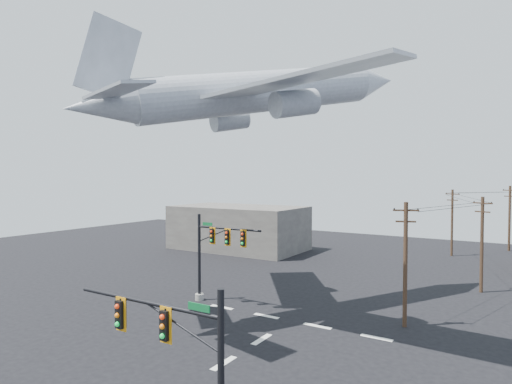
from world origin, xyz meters
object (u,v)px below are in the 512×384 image
Objects in this scene: utility_pole_b at (482,242)px; airliner at (260,93)px; utility_pole_d at (509,217)px; signal_mast_near at (184,372)px; signal_mast_far at (213,254)px; utility_pole_a at (405,262)px; utility_pole_c at (452,221)px.

utility_pole_b is 23.34m from airliner.
signal_mast_near is at bearing -79.26° from utility_pole_d.
signal_mast_far is at bearing -96.73° from utility_pole_d.
utility_pole_a is 29.92m from utility_pole_c.
utility_pole_b is at bearing -74.49° from utility_pole_d.
utility_pole_b is at bearing 77.74° from signal_mast_near.
utility_pole_a is (3.04, 18.71, 0.85)m from signal_mast_near.
signal_mast_far is 0.84× the size of utility_pole_b.
utility_pole_a reaches higher than signal_mast_near.
signal_mast_far is 13.06m from airliner.
utility_pole_a is 0.33× the size of airliner.
utility_pole_a is at bearing -49.52° from airliner.
utility_pole_c reaches higher than utility_pole_b.
signal_mast_far is at bearing 124.64° from signal_mast_near.
utility_pole_b reaches higher than signal_mast_near.
utility_pole_a is 12.96m from utility_pole_b.
utility_pole_c is 0.33× the size of airliner.
utility_pole_d reaches higher than signal_mast_near.
signal_mast_far is (-11.25, 16.29, 0.42)m from signal_mast_near.
airliner reaches higher than utility_pole_d.
utility_pole_a is (14.30, 2.42, 0.43)m from signal_mast_far.
airliner reaches higher than utility_pole_a.
utility_pole_a reaches higher than utility_pole_b.
signal_mast_near is 48.68m from utility_pole_c.
signal_mast_far is at bearing 122.64° from airliner.
signal_mast_near is at bearing -78.54° from utility_pole_c.
signal_mast_far is 0.79× the size of utility_pole_d.
utility_pole_a is 0.99× the size of utility_pole_c.
signal_mast_near is 19.80m from signal_mast_far.
utility_pole_c is (13.48, 32.33, 0.48)m from signal_mast_far.
signal_mast_near is 0.79× the size of utility_pole_d.
airliner is at bearing -92.07° from utility_pole_c.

